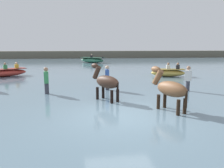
# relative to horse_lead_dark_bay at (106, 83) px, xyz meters

# --- Properties ---
(ground_plane) EXTENTS (120.00, 120.00, 0.00)m
(ground_plane) POSITION_rel_horse_lead_dark_bay_xyz_m (0.31, -2.08, -1.11)
(ground_plane) COLOR #756B56
(water_surface) EXTENTS (90.00, 90.00, 0.37)m
(water_surface) POSITION_rel_horse_lead_dark_bay_xyz_m (0.31, 7.92, -0.92)
(water_surface) COLOR slate
(water_surface) RESTS_ON ground
(horse_lead_dark_bay) EXTENTS (1.22, 1.59, 1.87)m
(horse_lead_dark_bay) POSITION_rel_horse_lead_dark_bay_xyz_m (0.00, 0.00, 0.00)
(horse_lead_dark_bay) COLOR #382319
(horse_lead_dark_bay) RESTS_ON ground
(horse_trailing_bay) EXTENTS (0.99, 1.68, 1.87)m
(horse_trailing_bay) POSITION_rel_horse_lead_dark_bay_xyz_m (2.03, -1.82, -0.00)
(horse_trailing_bay) COLOR brown
(horse_trailing_bay) RESTS_ON ground
(boat_near_starboard) EXTENTS (3.08, 2.44, 1.05)m
(boat_near_starboard) POSITION_rel_horse_lead_dark_bay_xyz_m (-6.68, 8.47, -0.44)
(boat_near_starboard) COLOR #BC382D
(boat_near_starboard) RESTS_ON water_surface
(boat_far_offshore) EXTENTS (2.65, 1.46, 1.03)m
(boat_far_offshore) POSITION_rel_horse_lead_dark_bay_xyz_m (5.41, 6.90, -0.45)
(boat_far_offshore) COLOR gold
(boat_far_offshore) RESTS_ON water_surface
(boat_distant_east) EXTENTS (3.68, 3.56, 1.19)m
(boat_distant_east) POSITION_rel_horse_lead_dark_bay_xyz_m (0.39, 21.97, -0.38)
(boat_distant_east) COLOR #337556
(boat_distant_east) RESTS_ON water_surface
(person_onlooker_left) EXTENTS (0.24, 0.34, 1.63)m
(person_onlooker_left) POSITION_rel_horse_lead_dark_bay_xyz_m (-2.65, 1.67, -0.24)
(person_onlooker_left) COLOR #383842
(person_onlooker_left) RESTS_ON ground
(person_wading_mid) EXTENTS (0.24, 0.34, 1.63)m
(person_wading_mid) POSITION_rel_horse_lead_dark_bay_xyz_m (0.30, 2.25, -0.24)
(person_wading_mid) COLOR #383842
(person_wading_mid) RESTS_ON ground
(person_wading_close) EXTENTS (0.38, 0.34, 1.63)m
(person_wading_close) POSITION_rel_horse_lead_dark_bay_xyz_m (4.28, 1.43, -0.24)
(person_wading_close) COLOR #383842
(person_wading_close) RESTS_ON ground
(far_shoreline) EXTENTS (80.00, 2.40, 1.70)m
(far_shoreline) POSITION_rel_horse_lead_dark_bay_xyz_m (0.31, 35.06, -0.26)
(far_shoreline) COLOR #605B4C
(far_shoreline) RESTS_ON ground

